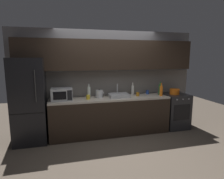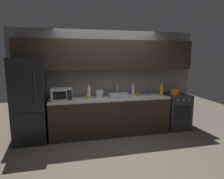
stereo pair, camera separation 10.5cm
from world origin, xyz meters
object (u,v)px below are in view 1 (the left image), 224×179
object	(u,v)px
microwave	(62,94)
mug_yellow	(88,97)
mug_blue	(147,92)
kettle	(99,94)
oven_range	(175,111)
wine_bottle_green	(160,89)
wine_bottle_orange	(161,91)
mug_amber	(138,94)
wine_bottle_white	(133,90)
wine_bottle_clear	(89,92)
cooking_pot	(175,92)
refrigerator	(29,101)

from	to	relation	value
microwave	mug_yellow	size ratio (longest dim) A/B	4.51
mug_blue	kettle	bearing A→B (deg)	-173.85
oven_range	wine_bottle_green	distance (m)	0.75
wine_bottle_orange	mug_amber	world-z (taller)	wine_bottle_orange
microwave	wine_bottle_orange	bearing A→B (deg)	-3.11
kettle	wine_bottle_white	bearing A→B (deg)	8.81
kettle	wine_bottle_clear	bearing A→B (deg)	179.69
wine_bottle_clear	cooking_pot	size ratio (longest dim) A/B	1.34
mug_amber	cooking_pot	distance (m)	1.01
refrigerator	mug_blue	bearing A→B (deg)	4.04
refrigerator	wine_bottle_white	distance (m)	2.44
mug_amber	mug_yellow	bearing A→B (deg)	-176.32
wine_bottle_white	mug_blue	size ratio (longest dim) A/B	3.11
oven_range	kettle	size ratio (longest dim) A/B	4.31
oven_range	mug_yellow	distance (m)	2.35
oven_range	wine_bottle_green	bearing A→B (deg)	177.95
mug_yellow	wine_bottle_white	bearing A→B (deg)	12.32
refrigerator	cooking_pot	distance (m)	3.51
cooking_pot	mug_yellow	bearing A→B (deg)	-178.53
kettle	mug_amber	distance (m)	0.96
refrigerator	cooking_pot	size ratio (longest dim) A/B	7.29
wine_bottle_white	refrigerator	bearing A→B (deg)	-175.33
mug_blue	wine_bottle_green	bearing A→B (deg)	-35.97
wine_bottle_orange	oven_range	bearing A→B (deg)	12.56
wine_bottle_green	mug_yellow	xyz separation A→B (m)	(-1.84, -0.07, -0.09)
wine_bottle_white	wine_bottle_green	bearing A→B (deg)	-15.30
mug_blue	cooking_pot	size ratio (longest dim) A/B	0.40
kettle	wine_bottle_green	distance (m)	1.56
oven_range	cooking_pot	bearing A→B (deg)	178.28
wine_bottle_white	mug_yellow	distance (m)	1.20
mug_blue	wine_bottle_white	bearing A→B (deg)	-179.65
refrigerator	wine_bottle_green	xyz separation A→B (m)	(3.10, 0.02, 0.12)
wine_bottle_orange	mug_blue	xyz separation A→B (m)	(-0.22, 0.31, -0.08)
kettle	wine_bottle_white	size ratio (longest dim) A/B	0.66
oven_range	wine_bottle_green	size ratio (longest dim) A/B	2.67
wine_bottle_white	wine_bottle_orange	bearing A→B (deg)	-25.98
oven_range	wine_bottle_orange	world-z (taller)	wine_bottle_orange
wine_bottle_white	mug_amber	xyz separation A→B (m)	(0.07, -0.18, -0.08)
wine_bottle_green	mug_yellow	bearing A→B (deg)	-177.74
wine_bottle_clear	mug_amber	world-z (taller)	wine_bottle_clear
wine_bottle_white	microwave	bearing A→B (deg)	-174.13
refrigerator	oven_range	distance (m)	3.59
kettle	wine_bottle_orange	world-z (taller)	wine_bottle_orange
wine_bottle_orange	cooking_pot	xyz separation A→B (m)	(0.45, 0.11, -0.06)
wine_bottle_white	wine_bottle_green	distance (m)	0.69
wine_bottle_orange	cooking_pot	world-z (taller)	wine_bottle_orange
oven_range	wine_bottle_orange	xyz separation A→B (m)	(-0.49, -0.11, 0.58)
wine_bottle_white	cooking_pot	world-z (taller)	wine_bottle_white
wine_bottle_clear	microwave	bearing A→B (deg)	-175.98
kettle	wine_bottle_white	world-z (taller)	wine_bottle_white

